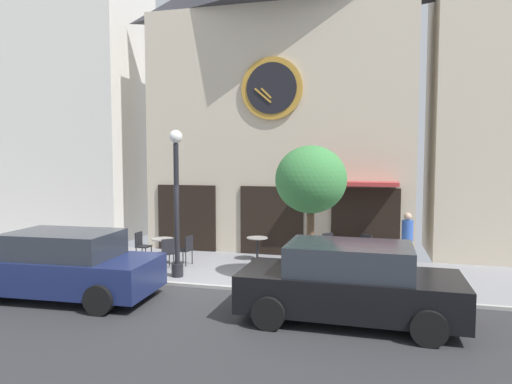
# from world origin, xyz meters

# --- Properties ---
(ground_plane) EXTENTS (27.54, 10.36, 0.13)m
(ground_plane) POSITION_xyz_m (0.00, -0.86, -0.02)
(ground_plane) COLOR gray
(clock_building) EXTENTS (9.16, 3.53, 10.84)m
(clock_building) POSITION_xyz_m (0.85, 5.43, 5.62)
(clock_building) COLOR beige
(clock_building) RESTS_ON ground_plane
(neighbor_building_left) EXTENTS (6.24, 3.63, 11.02)m
(neighbor_building_left) POSITION_xyz_m (-8.22, 6.12, 5.51)
(neighbor_building_left) COLOR silver
(neighbor_building_left) RESTS_ON ground_plane
(street_lamp) EXTENTS (0.36, 0.36, 3.99)m
(street_lamp) POSITION_xyz_m (-1.05, 0.85, 2.03)
(street_lamp) COLOR black
(street_lamp) RESTS_ON ground_plane
(street_tree) EXTENTS (1.82, 1.64, 3.56)m
(street_tree) POSITION_xyz_m (2.57, 1.05, 2.67)
(street_tree) COLOR brown
(street_tree) RESTS_ON ground_plane
(cafe_table_leftmost) EXTENTS (0.68, 0.68, 0.76)m
(cafe_table_leftmost) POSITION_xyz_m (-2.16, 2.25, 0.53)
(cafe_table_leftmost) COLOR black
(cafe_table_leftmost) RESTS_ON ground_plane
(cafe_table_center) EXTENTS (0.67, 0.67, 0.73)m
(cafe_table_center) POSITION_xyz_m (0.59, 3.33, 0.50)
(cafe_table_center) COLOR black
(cafe_table_center) RESTS_ON ground_plane
(cafe_table_near_door) EXTENTS (0.65, 0.65, 0.74)m
(cafe_table_near_door) POSITION_xyz_m (3.34, 2.95, 0.50)
(cafe_table_near_door) COLOR black
(cafe_table_near_door) RESTS_ON ground_plane
(cafe_chair_right_end) EXTENTS (0.46, 0.46, 0.90)m
(cafe_chair_right_end) POSITION_xyz_m (3.64, 2.20, 0.53)
(cafe_chair_right_end) COLOR black
(cafe_chair_right_end) RESTS_ON ground_plane
(cafe_chair_curbside) EXTENTS (0.56, 0.56, 0.90)m
(cafe_chair_curbside) POSITION_xyz_m (2.83, 3.63, 0.53)
(cafe_chair_curbside) COLOR black
(cafe_chair_curbside) RESTS_ON ground_plane
(cafe_chair_near_lamp) EXTENTS (0.43, 0.43, 0.90)m
(cafe_chair_near_lamp) POSITION_xyz_m (-2.97, 2.41, 0.53)
(cafe_chair_near_lamp) COLOR black
(cafe_chair_near_lamp) RESTS_ON ground_plane
(cafe_chair_near_tree) EXTENTS (0.57, 0.57, 0.90)m
(cafe_chair_near_tree) POSITION_xyz_m (-1.70, 1.57, 0.53)
(cafe_chair_near_tree) COLOR black
(cafe_chair_near_tree) RESTS_ON ground_plane
(cafe_chair_facing_wall) EXTENTS (0.56, 0.56, 0.90)m
(cafe_chair_facing_wall) POSITION_xyz_m (3.89, 3.64, 0.53)
(cafe_chair_facing_wall) COLOR black
(cafe_chair_facing_wall) RESTS_ON ground_plane
(cafe_chair_by_entrance) EXTENTS (0.47, 0.47, 0.90)m
(cafe_chair_by_entrance) POSITION_xyz_m (-1.33, 2.17, 0.53)
(cafe_chair_by_entrance) COLOR black
(cafe_chair_by_entrance) RESTS_ON ground_plane
(pedestrian_blue) EXTENTS (0.44, 0.44, 1.67)m
(pedestrian_blue) POSITION_xyz_m (5.10, 3.19, 0.86)
(pedestrian_blue) COLOR #2D2D38
(pedestrian_blue) RESTS_ON ground_plane
(parked_car_navy) EXTENTS (4.37, 2.16, 1.55)m
(parked_car_navy) POSITION_xyz_m (-2.80, -1.54, 0.76)
(parked_car_navy) COLOR navy
(parked_car_navy) RESTS_ON ground_plane
(parked_car_black) EXTENTS (4.34, 2.09, 1.55)m
(parked_car_black) POSITION_xyz_m (3.66, -1.43, 0.76)
(parked_car_black) COLOR black
(parked_car_black) RESTS_ON ground_plane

